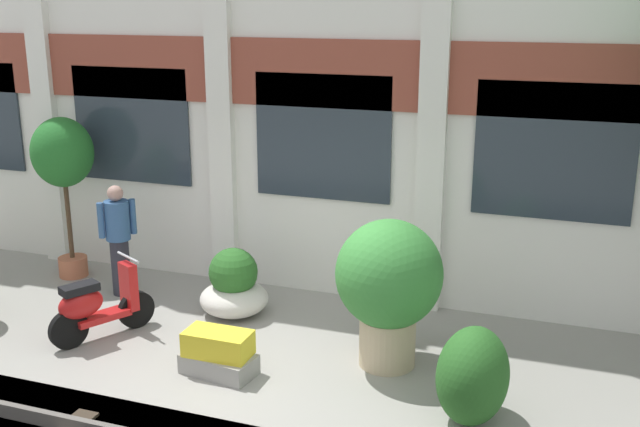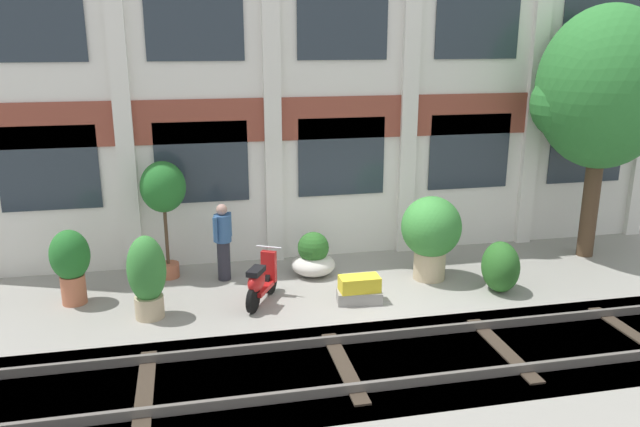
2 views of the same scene
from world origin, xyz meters
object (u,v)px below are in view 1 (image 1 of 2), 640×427
object	(u,v)px
potted_plant_tall_urn	(63,160)
potted_plant_square_trough	(218,354)
scooter_second_parked	(97,306)
resident_by_doorway	(118,237)
potted_plant_glazed_jar	(389,282)
topiary_hedge	(473,376)
potted_plant_wide_bowl	(234,287)

from	to	relation	value
potted_plant_tall_urn	potted_plant_square_trough	size ratio (longest dim) A/B	2.76
scooter_second_parked	resident_by_doorway	xyz separation A→B (m)	(-0.58, 1.36, 0.41)
potted_plant_glazed_jar	resident_by_doorway	bearing A→B (deg)	168.75
potted_plant_glazed_jar	resident_by_doorway	size ratio (longest dim) A/B	1.08
potted_plant_glazed_jar	topiary_hedge	size ratio (longest dim) A/B	1.74
scooter_second_parked	potted_plant_tall_urn	bearing A→B (deg)	72.54
potted_plant_tall_urn	topiary_hedge	size ratio (longest dim) A/B	2.44
potted_plant_glazed_jar	potted_plant_square_trough	distance (m)	2.06
potted_plant_wide_bowl	scooter_second_parked	xyz separation A→B (m)	(-1.24, -1.25, 0.06)
potted_plant_square_trough	potted_plant_wide_bowl	xyz separation A→B (m)	(-0.56, 1.55, 0.14)
potted_plant_wide_bowl	scooter_second_parked	bearing A→B (deg)	-134.89
potted_plant_tall_urn	potted_plant_square_trough	world-z (taller)	potted_plant_tall_urn
potted_plant_square_trough	potted_plant_wide_bowl	world-z (taller)	potted_plant_wide_bowl
scooter_second_parked	potted_plant_wide_bowl	bearing A→B (deg)	-16.72
scooter_second_parked	resident_by_doorway	size ratio (longest dim) A/B	0.79
resident_by_doorway	topiary_hedge	bearing A→B (deg)	24.55
potted_plant_square_trough	resident_by_doorway	xyz separation A→B (m)	(-2.38, 1.67, 0.61)
potted_plant_glazed_jar	topiary_hedge	distance (m)	1.50
scooter_second_parked	topiary_hedge	distance (m)	4.62
topiary_hedge	resident_by_doorway	bearing A→B (deg)	161.75
resident_by_doorway	potted_plant_glazed_jar	bearing A→B (deg)	31.56
scooter_second_parked	topiary_hedge	size ratio (longest dim) A/B	1.27
potted_plant_tall_urn	scooter_second_parked	size ratio (longest dim) A/B	1.92
potted_plant_wide_bowl	scooter_second_parked	distance (m)	1.76
potted_plant_wide_bowl	potted_plant_square_trough	bearing A→B (deg)	-70.18
potted_plant_wide_bowl	topiary_hedge	size ratio (longest dim) A/B	0.93
potted_plant_glazed_jar	scooter_second_parked	distance (m)	3.60
topiary_hedge	potted_plant_wide_bowl	bearing A→B (deg)	154.66
potted_plant_glazed_jar	scooter_second_parked	world-z (taller)	potted_plant_glazed_jar
potted_plant_glazed_jar	scooter_second_parked	size ratio (longest dim) A/B	1.37
scooter_second_parked	resident_by_doorway	bearing A→B (deg)	51.33
potted_plant_wide_bowl	topiary_hedge	distance (m)	3.72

